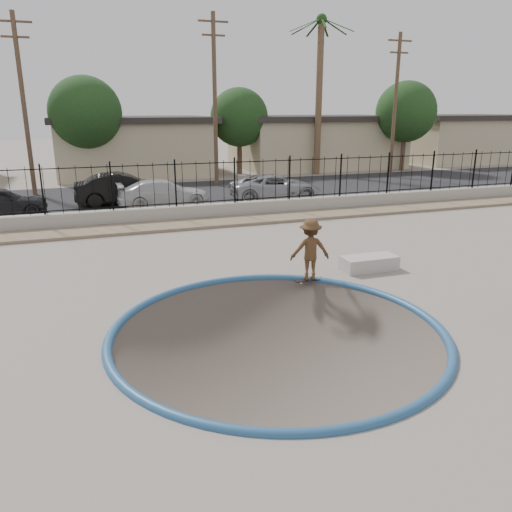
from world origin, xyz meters
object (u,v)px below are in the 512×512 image
Objects in this scene: skater at (310,253)px; car_c at (164,193)px; car_d at (275,187)px; concrete_ledge at (369,263)px; car_a at (0,202)px; skateboard at (309,280)px; car_b at (123,189)px.

skater is 0.38× the size of car_c.
car_c is 5.59m from car_d.
skater is 2.19m from concrete_ledge.
concrete_ledge is at bearing -141.61° from car_a.
car_d is at bearing 82.18° from concrete_ledge.
car_a is (-8.86, 11.80, 0.61)m from skateboard.
concrete_ledge is at bearing 11.58° from skateboard.
car_d reaches higher than skateboard.
skateboard is at bearing -164.90° from car_b.
car_b reaches higher than skateboard.
skater is 13.53m from car_b.
car_a is 0.82× the size of car_d.
skateboard is at bearing -148.49° from car_a.
skater is 0.36× the size of car_d.
car_c is at bearing 100.05° from skateboard.
car_d reaches higher than concrete_ledge.
concrete_ledge is (2.07, 0.40, -0.61)m from skater.
car_d is (1.56, 11.40, 0.47)m from concrete_ledge.
car_d is at bearing -100.18° from car_b.
car_c is at bearing -126.12° from car_b.
skateboard is at bearing -171.61° from car_c.
skateboard is 11.98m from car_c.
car_a is (-10.93, 11.40, 0.47)m from concrete_ledge.
car_b is (-5.74, 12.62, 0.57)m from concrete_ledge.
concrete_ledge is at bearing 176.55° from car_d.
car_b is 1.05× the size of car_c.
car_c is (1.72, -1.22, -0.12)m from car_b.
car_d is at bearing -95.41° from car_a.
car_b reaches higher than car_c.
car_b is 2.11m from car_c.
car_d reaches higher than car_c.
car_b is (-3.68, 13.02, -0.03)m from skater.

